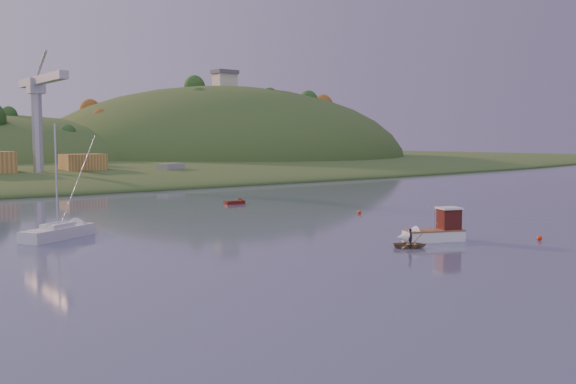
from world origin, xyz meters
TOP-DOWN VIEW (x-y plane):
  - hill_right at (95.00, 195.00)m, footprint 150.00×130.00m
  - hilltop_house at (95.00, 195.00)m, footprint 9.00×7.00m
  - wharf at (5.00, 122.00)m, footprint 42.00×16.00m
  - shed_east at (13.00, 124.00)m, footprint 9.00×7.00m
  - dock_crane at (2.00, 118.39)m, footprint 3.20×28.00m
  - fishing_boat at (9.51, 20.13)m, footprint 7.02×4.49m
  - sailboat_near at (-18.37, 43.60)m, footprint 8.27×6.21m
  - canoe at (5.21, 18.70)m, footprint 3.69×3.47m
  - paddler at (5.21, 18.70)m, footprint 0.62×0.67m
  - red_tender at (14.36, 61.38)m, footprint 3.64×1.34m
  - work_vessel at (31.97, 118.00)m, footprint 16.63×11.66m
  - buoy_0 at (18.38, 13.98)m, footprint 0.50×0.50m
  - buoy_1 at (19.79, 40.58)m, footprint 0.50×0.50m

SIDE VIEW (x-z plane):
  - hill_right at x=95.00m, z-range -30.00..30.00m
  - buoy_0 at x=18.38m, z-range 0.00..0.50m
  - buoy_1 at x=19.79m, z-range 0.00..0.50m
  - red_tender at x=14.36m, z-range -0.36..0.87m
  - canoe at x=5.21m, z-range 0.00..0.62m
  - sailboat_near at x=-18.37m, z-range -4.92..6.39m
  - paddler at x=5.21m, z-range 0.00..1.53m
  - fishing_boat at x=9.51m, z-range -1.20..3.10m
  - wharf at x=5.00m, z-range 0.00..2.40m
  - work_vessel at x=31.97m, z-range -0.58..3.46m
  - shed_east at x=13.00m, z-range 2.40..6.40m
  - dock_crane at x=2.00m, z-range 7.02..27.32m
  - hilltop_house at x=95.00m, z-range 30.18..36.63m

